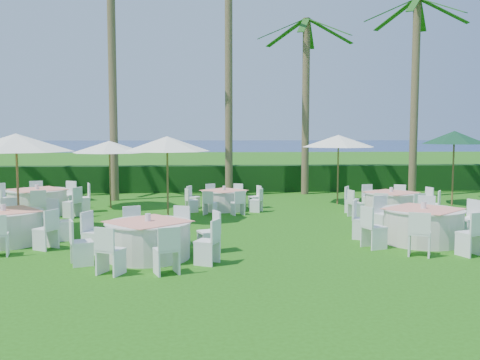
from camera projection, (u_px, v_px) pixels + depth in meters
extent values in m
plane|color=#225B0F|center=(209.00, 247.00, 12.75)|extent=(120.00, 120.00, 0.00)
cube|color=black|center=(208.00, 179.00, 24.63)|extent=(34.00, 1.00, 1.20)
plane|color=#071249|center=(208.00, 145.00, 114.15)|extent=(260.00, 260.00, 0.00)
cylinder|color=silver|center=(4.00, 228.00, 13.13)|extent=(1.80, 1.80, 0.78)
cylinder|color=silver|center=(3.00, 212.00, 13.10)|extent=(1.87, 1.87, 0.03)
cube|color=#FF967C|center=(3.00, 211.00, 13.09)|extent=(2.03, 2.03, 0.01)
cylinder|color=silver|center=(3.00, 207.00, 13.09)|extent=(0.12, 0.12, 0.17)
cube|color=white|center=(64.00, 222.00, 13.57)|extent=(0.53, 0.53, 0.94)
cube|color=white|center=(48.00, 217.00, 14.38)|extent=(0.60, 0.60, 0.94)
cube|color=white|center=(9.00, 216.00, 14.45)|extent=(0.53, 0.53, 0.94)
cube|color=white|center=(46.00, 230.00, 12.50)|extent=(0.60, 0.60, 0.94)
cylinder|color=silver|center=(148.00, 241.00, 11.61)|extent=(1.79, 1.79, 0.78)
cylinder|color=silver|center=(148.00, 222.00, 11.57)|extent=(1.87, 1.87, 0.03)
cube|color=#FF967C|center=(148.00, 221.00, 11.57)|extent=(2.05, 2.05, 0.01)
cylinder|color=silver|center=(148.00, 217.00, 11.56)|extent=(0.12, 0.12, 0.17)
cube|color=white|center=(209.00, 232.00, 12.17)|extent=(0.56, 0.56, 0.93)
cube|color=white|center=(178.00, 226.00, 12.90)|extent=(0.58, 0.58, 0.93)
cube|color=white|center=(134.00, 227.00, 12.88)|extent=(0.56, 0.56, 0.93)
cube|color=white|center=(94.00, 233.00, 12.10)|extent=(0.58, 0.58, 0.93)
cube|color=white|center=(82.00, 243.00, 11.03)|extent=(0.56, 0.56, 0.93)
cube|color=white|center=(111.00, 250.00, 10.30)|extent=(0.58, 0.58, 0.93)
cube|color=white|center=(166.00, 250.00, 10.33)|extent=(0.56, 0.56, 0.93)
cube|color=white|center=(207.00, 242.00, 11.10)|extent=(0.58, 0.58, 0.93)
cylinder|color=silver|center=(423.00, 227.00, 13.21)|extent=(1.90, 1.90, 0.82)
cylinder|color=silver|center=(423.00, 210.00, 13.17)|extent=(1.98, 1.98, 0.03)
cube|color=#FF967C|center=(424.00, 209.00, 13.17)|extent=(2.16, 2.16, 0.01)
cylinder|color=silver|center=(424.00, 205.00, 13.16)|extent=(0.13, 0.13, 0.18)
cube|color=white|center=(468.00, 219.00, 13.79)|extent=(0.59, 0.59, 0.99)
cube|color=white|center=(426.00, 215.00, 14.57)|extent=(0.61, 0.61, 0.99)
cube|color=white|center=(384.00, 215.00, 14.56)|extent=(0.59, 0.59, 0.99)
cube|color=white|center=(362.00, 220.00, 13.75)|extent=(0.61, 0.61, 0.99)
cube|color=white|center=(374.00, 228.00, 12.62)|extent=(0.59, 0.59, 0.99)
cube|color=white|center=(420.00, 234.00, 11.83)|extent=(0.61, 0.61, 0.99)
cube|color=white|center=(470.00, 234.00, 11.85)|extent=(0.59, 0.59, 0.99)
cylinder|color=silver|center=(38.00, 203.00, 17.75)|extent=(1.87, 1.87, 0.81)
cylinder|color=silver|center=(37.00, 190.00, 17.71)|extent=(1.95, 1.95, 0.03)
cube|color=#FF967C|center=(37.00, 189.00, 17.71)|extent=(2.13, 2.13, 0.01)
cylinder|color=silver|center=(37.00, 187.00, 17.70)|extent=(0.13, 0.13, 0.17)
cube|color=white|center=(83.00, 198.00, 18.28)|extent=(0.57, 0.57, 0.97)
cube|color=white|center=(68.00, 195.00, 19.07)|extent=(0.61, 0.61, 0.97)
cube|color=white|center=(37.00, 195.00, 19.09)|extent=(0.57, 0.57, 0.97)
cube|color=white|center=(5.00, 198.00, 18.31)|extent=(0.61, 0.61, 0.97)
cube|color=white|center=(2.00, 206.00, 16.40)|extent=(0.61, 0.61, 0.97)
cube|color=white|center=(38.00, 206.00, 16.39)|extent=(0.57, 0.57, 0.97)
cube|color=white|center=(72.00, 202.00, 17.17)|extent=(0.61, 0.61, 0.97)
cylinder|color=silver|center=(224.00, 201.00, 18.79)|extent=(1.54, 1.54, 0.67)
cylinder|color=silver|center=(224.00, 191.00, 18.76)|extent=(1.60, 1.60, 0.03)
cube|color=#FF967C|center=(224.00, 190.00, 18.76)|extent=(1.75, 1.75, 0.01)
cylinder|color=silver|center=(224.00, 188.00, 18.75)|extent=(0.11, 0.11, 0.14)
cube|color=white|center=(255.00, 197.00, 19.27)|extent=(0.48, 0.48, 0.80)
cube|color=white|center=(237.00, 195.00, 19.90)|extent=(0.49, 0.49, 0.80)
cube|color=white|center=(212.00, 195.00, 19.88)|extent=(0.48, 0.48, 0.80)
cube|color=white|center=(193.00, 197.00, 19.21)|extent=(0.49, 0.49, 0.80)
cube|color=white|center=(192.00, 201.00, 18.30)|extent=(0.48, 0.48, 0.80)
cube|color=white|center=(210.00, 203.00, 17.67)|extent=(0.49, 0.49, 0.80)
cube|color=white|center=(238.00, 203.00, 17.69)|extent=(0.48, 0.48, 0.80)
cube|color=white|center=(256.00, 200.00, 18.35)|extent=(0.49, 0.49, 0.80)
cylinder|color=silver|center=(391.00, 204.00, 17.63)|extent=(1.68, 1.68, 0.73)
cylinder|color=silver|center=(391.00, 193.00, 17.60)|extent=(1.75, 1.75, 0.03)
cube|color=#FF967C|center=(391.00, 192.00, 17.59)|extent=(1.90, 1.90, 0.01)
cylinder|color=silver|center=(391.00, 190.00, 17.59)|extent=(0.12, 0.12, 0.16)
cube|color=white|center=(425.00, 200.00, 18.02)|extent=(0.50, 0.50, 0.87)
cube|color=white|center=(399.00, 198.00, 18.78)|extent=(0.56, 0.56, 0.87)
cube|color=white|center=(370.00, 197.00, 18.87)|extent=(0.50, 0.50, 0.87)
cube|color=white|center=(352.00, 200.00, 18.22)|extent=(0.56, 0.56, 0.87)
cube|color=white|center=(356.00, 204.00, 17.22)|extent=(0.50, 0.50, 0.87)
cube|color=white|center=(382.00, 207.00, 16.46)|extent=(0.56, 0.56, 0.87)
cube|color=white|center=(416.00, 207.00, 16.38)|extent=(0.50, 0.50, 0.87)
cube|color=white|center=(433.00, 205.00, 17.03)|extent=(0.56, 0.56, 0.87)
cylinder|color=brown|center=(18.00, 187.00, 14.11)|extent=(0.06, 0.06, 2.60)
cone|color=white|center=(16.00, 142.00, 14.00)|extent=(3.02, 3.02, 0.47)
sphere|color=brown|center=(16.00, 136.00, 13.99)|extent=(0.10, 0.10, 0.10)
cylinder|color=brown|center=(168.00, 181.00, 16.38)|extent=(0.06, 0.06, 2.51)
cone|color=white|center=(167.00, 144.00, 16.28)|extent=(2.60, 2.60, 0.45)
sphere|color=brown|center=(167.00, 139.00, 16.27)|extent=(0.10, 0.10, 0.10)
cylinder|color=brown|center=(110.00, 176.00, 19.21)|extent=(0.06, 0.06, 2.33)
cone|color=white|center=(109.00, 147.00, 19.12)|extent=(2.64, 2.64, 0.42)
sphere|color=brown|center=(109.00, 143.00, 19.10)|extent=(0.09, 0.09, 0.09)
cylinder|color=brown|center=(338.00, 171.00, 20.25)|extent=(0.06, 0.06, 2.53)
cone|color=white|center=(338.00, 141.00, 20.15)|extent=(2.77, 2.77, 0.46)
sphere|color=brown|center=(338.00, 137.00, 20.14)|extent=(0.10, 0.10, 0.10)
cylinder|color=brown|center=(453.00, 170.00, 19.90)|extent=(0.06, 0.06, 2.68)
cone|color=#103D24|center=(454.00, 137.00, 19.79)|extent=(2.43, 2.43, 0.48)
sphere|color=brown|center=(454.00, 133.00, 19.78)|extent=(0.11, 0.11, 0.11)
cylinder|color=brown|center=(113.00, 80.00, 21.07)|extent=(0.32, 0.32, 9.54)
cylinder|color=brown|center=(229.00, 54.00, 22.37)|extent=(0.32, 0.32, 11.97)
cylinder|color=brown|center=(306.00, 107.00, 23.34)|extent=(0.32, 0.32, 7.63)
cube|color=#114713|center=(330.00, 31.00, 23.36)|extent=(2.21, 0.78, 1.00)
cube|color=#114713|center=(309.00, 34.00, 24.10)|extent=(0.90, 2.19, 1.00)
cube|color=#114713|center=(286.00, 33.00, 23.79)|extent=(1.72, 1.79, 1.00)
cube|color=#114713|center=(283.00, 28.00, 22.72)|extent=(2.21, 0.78, 1.00)
cube|color=#114713|center=(304.00, 25.00, 21.98)|extent=(0.90, 2.19, 1.00)
cube|color=#114713|center=(328.00, 26.00, 22.30)|extent=(1.72, 1.79, 1.00)
cylinder|color=brown|center=(415.00, 99.00, 22.17)|extent=(0.32, 0.32, 8.20)
cube|color=#114713|center=(443.00, 11.00, 21.93)|extent=(2.21, 0.33, 1.00)
cube|color=#114713|center=(420.00, 15.00, 22.83)|extent=(1.31, 2.07, 1.00)
cube|color=#114713|center=(396.00, 15.00, 22.74)|extent=(1.38, 2.03, 1.00)
cube|color=#114713|center=(391.00, 10.00, 21.76)|extent=(2.21, 0.33, 1.00)
cube|color=#114713|center=(414.00, 4.00, 20.86)|extent=(1.31, 2.07, 1.00)
cube|color=#114713|center=(441.00, 5.00, 20.95)|extent=(1.38, 2.03, 1.00)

